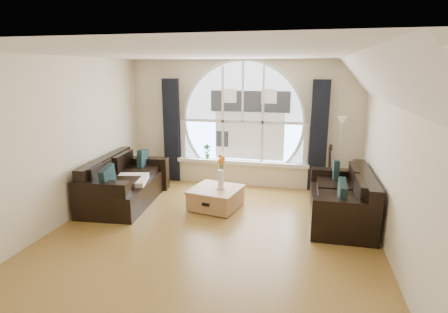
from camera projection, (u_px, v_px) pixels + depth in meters
ground at (211, 237)px, 5.50m from camera, size 5.00×5.50×0.01m
ceiling at (209, 53)px, 4.87m from camera, size 5.00×5.50×0.01m
wall_back at (243, 124)px, 7.79m from camera, size 5.00×0.01×2.70m
wall_front at (111, 232)px, 2.58m from camera, size 5.00×0.01×2.70m
wall_left at (59, 143)px, 5.73m from camera, size 0.01×5.50×2.70m
wall_right at (397, 160)px, 4.65m from camera, size 0.01×5.50×2.70m
attic_slope at (380, 81)px, 4.48m from camera, size 0.92×5.50×0.72m
arched_window at (243, 111)px, 7.70m from camera, size 2.60×0.06×2.15m
window_sill at (242, 162)px, 7.90m from camera, size 2.90×0.22×0.08m
window_frame at (243, 111)px, 7.67m from camera, size 2.76×0.08×2.15m
neighbor_house at (250, 117)px, 7.68m from camera, size 1.70×0.02×1.50m
curtain_left at (172, 131)px, 8.07m from camera, size 0.35×0.12×2.30m
curtain_right at (319, 137)px, 7.38m from camera, size 0.35×0.12×2.30m
sofa_left at (126, 182)px, 6.84m from camera, size 1.15×2.05×0.88m
sofa_right at (340, 197)px, 6.03m from camera, size 0.96×1.91×0.85m
coffee_chest at (216, 197)px, 6.61m from camera, size 1.00×1.00×0.42m
throw_blanket at (131, 180)px, 6.64m from camera, size 0.66×0.66×0.10m
vase_flowers at (221, 168)px, 6.46m from camera, size 0.24×0.24×0.70m
floor_lamp at (340, 156)px, 7.18m from camera, size 0.24×0.24×1.60m
guitar at (329, 169)px, 7.27m from camera, size 0.40×0.30×1.06m
potted_plant at (207, 151)px, 8.02m from camera, size 0.19×0.15×0.33m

